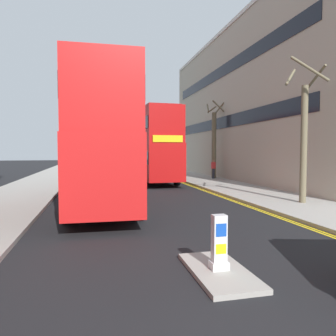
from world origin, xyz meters
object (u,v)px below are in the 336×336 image
at_px(double_decker_bus_oncoming, 150,144).
at_px(pedestrian_far, 213,169).
at_px(keep_left_bollard, 219,244).
at_px(double_decker_bus_away, 103,139).

relative_size(double_decker_bus_oncoming, pedestrian_far, 6.73).
distance_m(double_decker_bus_oncoming, pedestrian_far, 5.93).
bearing_deg(keep_left_bollard, pedestrian_far, 68.82).
bearing_deg(keep_left_bollard, double_decker_bus_oncoming, 84.12).
bearing_deg(double_decker_bus_oncoming, pedestrian_far, 1.92).
distance_m(keep_left_bollard, double_decker_bus_oncoming, 19.55).
bearing_deg(double_decker_bus_oncoming, keep_left_bollard, -95.88).
height_order(keep_left_bollard, pedestrian_far, pedestrian_far).
height_order(double_decker_bus_away, pedestrian_far, double_decker_bus_away).
distance_m(double_decker_bus_away, pedestrian_far, 14.55).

